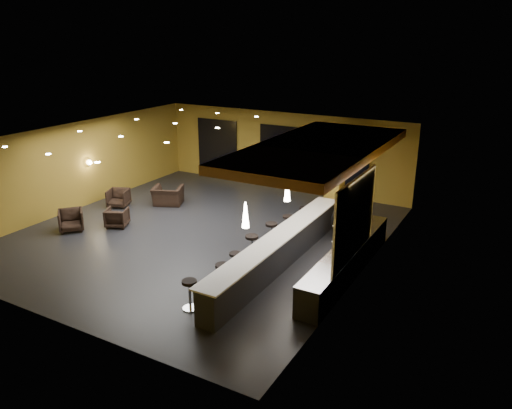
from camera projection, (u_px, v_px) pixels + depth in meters
The scene contains 36 objects.
floor at pixel (201, 235), 17.97m from camera, with size 12.00×13.00×0.10m, color black.
ceiling at pixel (197, 136), 16.79m from camera, with size 12.00×13.00×0.10m, color black.
wall_back at pixel (283, 150), 22.78m from camera, with size 12.00×0.10×3.50m, color olive.
wall_front at pixel (40, 257), 11.99m from camera, with size 12.00×0.10×3.50m, color olive.
wall_left at pixel (77, 166), 20.18m from camera, with size 0.10×13.00×3.50m, color olive.
wall_right at pixel (368, 217), 14.58m from camera, with size 0.10×13.00×3.50m, color olive.
wood_soffit at pixel (319, 149), 15.83m from camera, with size 3.60×8.00×0.28m, color #9C602D.
window_left at pixel (217, 144), 24.32m from camera, with size 2.20×0.06×2.40m, color black.
window_center at pixel (282, 152), 22.70m from camera, with size 2.20×0.06×2.40m, color black.
window_right at pixel (344, 160), 21.32m from camera, with size 2.20×0.06×2.40m, color black.
tile_backsplash at pixel (355, 219), 13.72m from camera, with size 0.06×3.20×2.40m, color white.
bar_counter at pixel (279, 252), 15.28m from camera, with size 0.60×8.00×1.00m, color black.
bar_top at pixel (279, 236), 15.11m from camera, with size 0.78×8.10×0.05m, color silver.
prep_counter at pixel (347, 261), 14.79m from camera, with size 0.70×6.00×0.86m, color black.
prep_top at pixel (348, 247), 14.64m from camera, with size 0.72×6.00×0.03m, color silver.
wall_shelf_lower at pixel (346, 234), 13.75m from camera, with size 0.30×1.50×0.03m, color silver.
wall_shelf_upper at pixel (347, 219), 13.60m from camera, with size 0.30×1.50×0.03m, color silver.
column at pixel (335, 177), 18.66m from camera, with size 0.60×0.60×3.50m, color olive.
wall_sconce at pixel (89, 162), 20.50m from camera, with size 0.22×0.22×0.22m, color #FFE5B2.
pendant_0 at pixel (245, 215), 13.03m from camera, with size 0.20×0.20×0.70m, color white.
pendant_1 at pixel (287, 190), 15.09m from camera, with size 0.20×0.20×0.70m, color white.
pendant_2 at pixel (319, 171), 17.14m from camera, with size 0.20×0.20×0.70m, color white.
staff_a at pixel (340, 219), 16.92m from camera, with size 0.62×0.41×1.70m, color black.
staff_b at pixel (346, 217), 17.30m from camera, with size 0.76×0.60×1.57m, color black.
staff_c at pixel (359, 216), 17.39m from camera, with size 0.77×0.50×1.58m, color black.
armchair_a at pixel (71, 220), 18.14m from camera, with size 0.83×0.86×0.78m, color black.
armchair_b at pixel (117, 217), 18.52m from camera, with size 0.75×0.78×0.71m, color black.
armchair_c at pixel (118, 198), 20.63m from camera, with size 0.79×0.82×0.74m, color black.
armchair_d at pixel (168, 196), 20.88m from camera, with size 1.19×1.04×0.78m, color black.
bar_stool_0 at pixel (190, 291), 12.92m from camera, with size 0.42×0.42×0.83m.
bar_stool_1 at pixel (222, 274), 13.81m from camera, with size 0.42×0.42×0.83m.
bar_stool_2 at pixel (235, 261), 14.73m from camera, with size 0.37×0.37×0.73m.
bar_stool_3 at pixel (252, 245), 15.68m from camera, with size 0.43×0.43×0.85m.
bar_stool_4 at pixel (271, 232), 16.72m from camera, with size 0.42×0.42×0.84m.
bar_stool_5 at pixel (288, 223), 17.66m from camera, with size 0.38×0.38×0.75m.
bar_stool_6 at pixel (304, 214), 18.56m from camera, with size 0.36×0.36×0.72m.
Camera 1 is at (9.87, -13.52, 6.87)m, focal length 35.00 mm.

